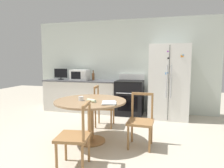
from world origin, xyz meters
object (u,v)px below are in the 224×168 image
at_px(microwave, 80,75).
at_px(candle_glass, 81,99).
at_px(dining_chair_right, 141,121).
at_px(oven_range, 130,97).
at_px(dining_chair_far, 103,107).
at_px(dining_chair_near, 75,137).
at_px(counter_bottle, 93,76).
at_px(refrigerator, 168,82).
at_px(countertop_tv, 61,74).

relative_size(microwave, candle_glass, 5.63).
distance_m(microwave, dining_chair_right, 2.89).
distance_m(oven_range, dining_chair_far, 1.20).
relative_size(oven_range, dining_chair_far, 1.20).
bearing_deg(dining_chair_near, candle_glass, 10.00).
bearing_deg(counter_bottle, dining_chair_right, -52.45).
distance_m(dining_chair_far, candle_glass, 1.03).
distance_m(dining_chair_far, dining_chair_near, 1.77).
height_order(microwave, candle_glass, microwave).
bearing_deg(microwave, dining_chair_far, -47.62).
relative_size(refrigerator, dining_chair_right, 2.05).
bearing_deg(oven_range, dining_chair_right, -75.15).
bearing_deg(microwave, oven_range, -1.24).
height_order(countertop_tv, counter_bottle, countertop_tv).
height_order(refrigerator, dining_chair_right, refrigerator).
height_order(refrigerator, oven_range, refrigerator).
distance_m(refrigerator, dining_chair_near, 3.13).
bearing_deg(dining_chair_near, countertop_tv, 24.10).
height_order(counter_bottle, dining_chair_far, counter_bottle).
distance_m(refrigerator, dining_chair_far, 1.82).
relative_size(dining_chair_far, dining_chair_right, 1.00).
bearing_deg(countertop_tv, oven_range, -0.58).
height_order(refrigerator, microwave, refrigerator).
height_order(microwave, dining_chair_far, microwave).
bearing_deg(dining_chair_near, dining_chair_right, -48.21).
bearing_deg(dining_chair_right, counter_bottle, -51.01).
distance_m(refrigerator, dining_chair_right, 2.04).
bearing_deg(candle_glass, dining_chair_right, 5.97).
distance_m(counter_bottle, candle_glass, 2.28).
xyz_separation_m(microwave, countertop_tv, (-0.61, -0.01, 0.03)).
xyz_separation_m(oven_range, dining_chair_near, (-0.25, -2.89, -0.03)).
xyz_separation_m(counter_bottle, candle_glass, (0.57, -2.19, -0.22)).
xyz_separation_m(counter_bottle, dining_chair_near, (0.83, -2.99, -0.57)).
height_order(counter_bottle, candle_glass, counter_bottle).
xyz_separation_m(refrigerator, countertop_tv, (-3.06, 0.08, 0.15)).
relative_size(dining_chair_right, candle_glass, 10.23).
bearing_deg(refrigerator, counter_bottle, 175.60).
bearing_deg(candle_glass, oven_range, 76.40).
distance_m(microwave, counter_bottle, 0.39).
bearing_deg(microwave, dining_chair_right, -45.49).
height_order(dining_chair_far, candle_glass, dining_chair_far).
xyz_separation_m(refrigerator, oven_range, (-1.00, 0.06, -0.46)).
relative_size(dining_chair_right, dining_chair_near, 1.00).
height_order(dining_chair_right, candle_glass, dining_chair_right).
bearing_deg(dining_chair_right, dining_chair_near, 51.00).
bearing_deg(dining_chair_right, microwave, -44.05).
height_order(refrigerator, countertop_tv, refrigerator).
xyz_separation_m(oven_range, dining_chair_far, (-0.39, -1.13, -0.03)).
height_order(dining_chair_far, dining_chair_right, same).
xyz_separation_m(dining_chair_right, candle_glass, (-1.03, -0.11, 0.36)).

